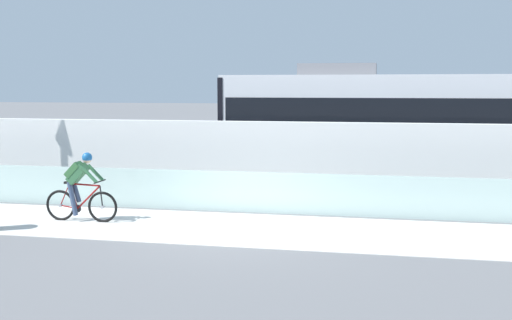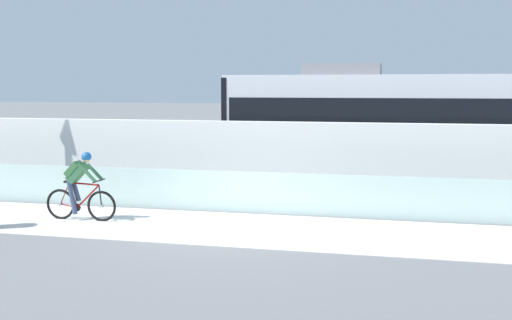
{
  "view_description": "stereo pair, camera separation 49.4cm",
  "coord_description": "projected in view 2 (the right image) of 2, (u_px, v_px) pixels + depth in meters",
  "views": [
    {
      "loc": [
        3.26,
        -13.27,
        3.11
      ],
      "look_at": [
        0.03,
        2.35,
        1.25
      ],
      "focal_mm": 44.51,
      "sensor_mm": 36.0,
      "label": 1
    },
    {
      "loc": [
        3.74,
        -13.16,
        3.11
      ],
      "look_at": [
        0.03,
        2.35,
        1.25
      ],
      "focal_mm": 44.51,
      "sensor_mm": 36.0,
      "label": 2
    }
  ],
  "objects": [
    {
      "name": "tram_rail_far",
      "position": [
        291.0,
        179.0,
        21.25
      ],
      "size": [
        32.0,
        0.08,
        0.01
      ],
      "primitive_type": "cube",
      "color": "#595654",
      "rests_on": "ground"
    },
    {
      "name": "concrete_barrier_wall",
      "position": [
        266.0,
        161.0,
        17.34
      ],
      "size": [
        32.0,
        0.36,
        2.15
      ],
      "primitive_type": "cube",
      "color": "silver",
      "rests_on": "ground"
    },
    {
      "name": "tram_rail_near",
      "position": [
        283.0,
        186.0,
        19.86
      ],
      "size": [
        32.0,
        0.08,
        0.01
      ],
      "primitive_type": "cube",
      "color": "#595654",
      "rests_on": "ground"
    },
    {
      "name": "cyclist_on_bike",
      "position": [
        80.0,
        186.0,
        14.68
      ],
      "size": [
        1.77,
        0.58,
        1.61
      ],
      "color": "black",
      "rests_on": "ground"
    },
    {
      "name": "glass_parapet",
      "position": [
        250.0,
        192.0,
        15.67
      ],
      "size": [
        32.0,
        0.05,
        1.01
      ],
      "primitive_type": "cube",
      "color": "#ADC6C1",
      "rests_on": "ground"
    },
    {
      "name": "ground_plane",
      "position": [
        230.0,
        228.0,
        13.94
      ],
      "size": [
        200.0,
        200.0,
        0.0
      ],
      "primitive_type": "plane",
      "color": "slate"
    },
    {
      "name": "bike_path_deck",
      "position": [
        230.0,
        228.0,
        13.94
      ],
      "size": [
        32.0,
        3.2,
        0.01
      ],
      "primitive_type": "cube",
      "color": "silver",
      "rests_on": "ground"
    },
    {
      "name": "tram",
      "position": [
        405.0,
        126.0,
        19.49
      ],
      "size": [
        11.06,
        2.54,
        3.81
      ],
      "color": "silver",
      "rests_on": "ground"
    }
  ]
}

